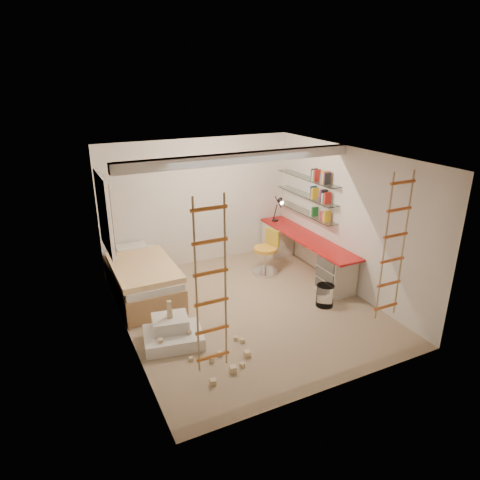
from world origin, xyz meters
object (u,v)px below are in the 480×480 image
swivel_chair (266,258)px  play_platform (172,333)px  desk (305,252)px  bed (143,279)px

swivel_chair → play_platform: size_ratio=0.94×
desk → swivel_chair: size_ratio=3.12×
bed → swivel_chair: bearing=-2.7°
swivel_chair → play_platform: (-2.42, -1.50, -0.18)m
play_platform → swivel_chair: bearing=31.8°
desk → swivel_chair: bearing=161.4°
bed → play_platform: bed is taller
desk → play_platform: (-3.17, -1.26, -0.26)m
desk → play_platform: 3.42m
swivel_chair → bed: bearing=177.3°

